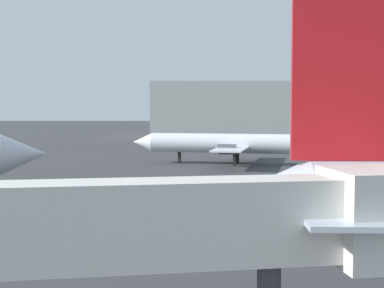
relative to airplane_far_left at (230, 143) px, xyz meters
name	(u,v)px	position (x,y,z in m)	size (l,w,h in m)	color
airplane_far_left	(230,143)	(0.00, 0.00, 0.00)	(26.72, 19.36, 8.03)	silver
jet_bridge	(168,227)	(-4.66, -58.07, 1.48)	(16.43, 5.08, 5.82)	silver
baggage_cart	(12,215)	(-15.95, -38.56, -2.07)	(2.50, 1.55, 1.30)	red
terminal_building	(281,110)	(16.86, 71.03, 4.15)	(66.51, 24.27, 13.94)	#B7B7B2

